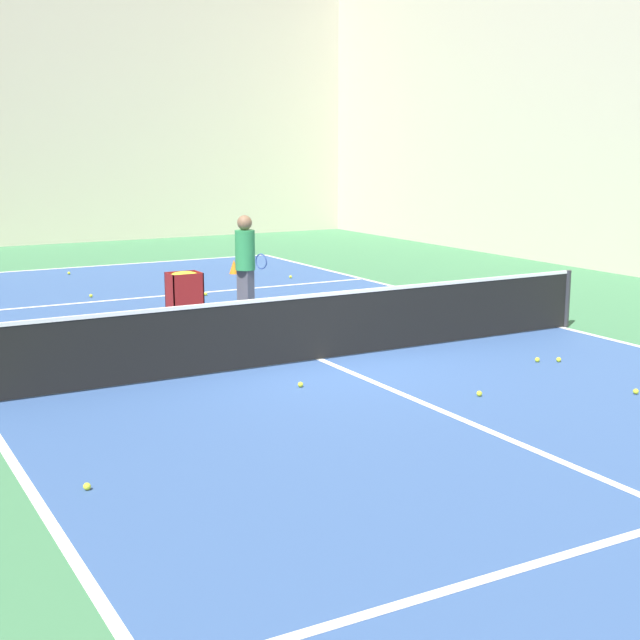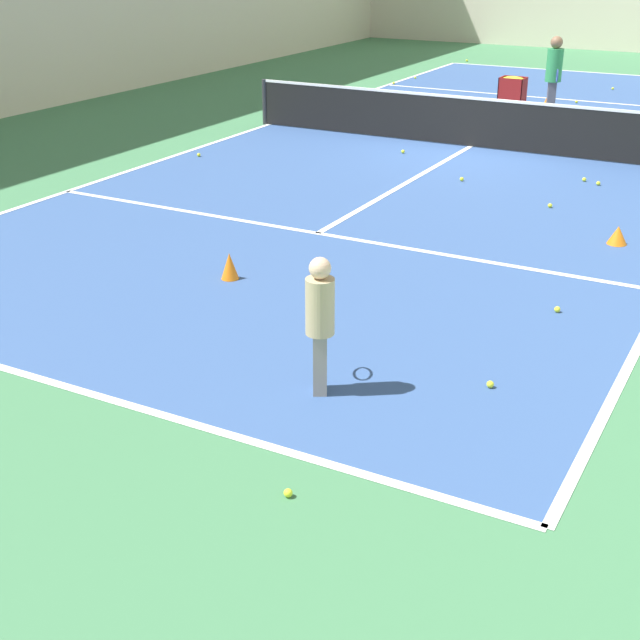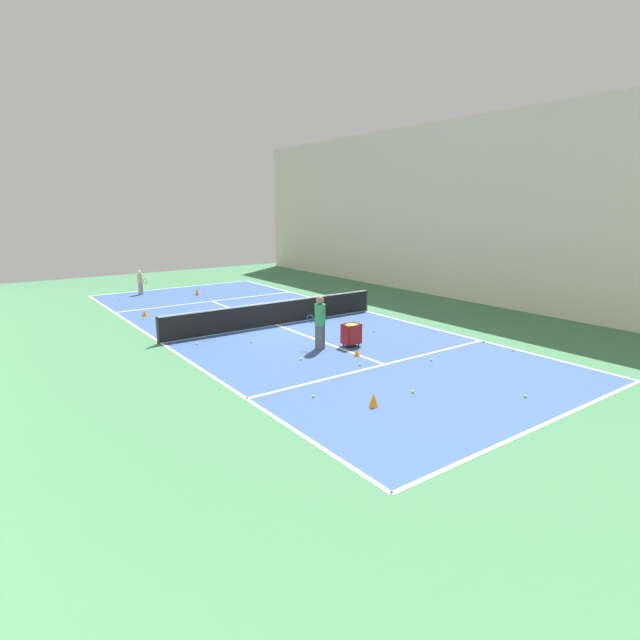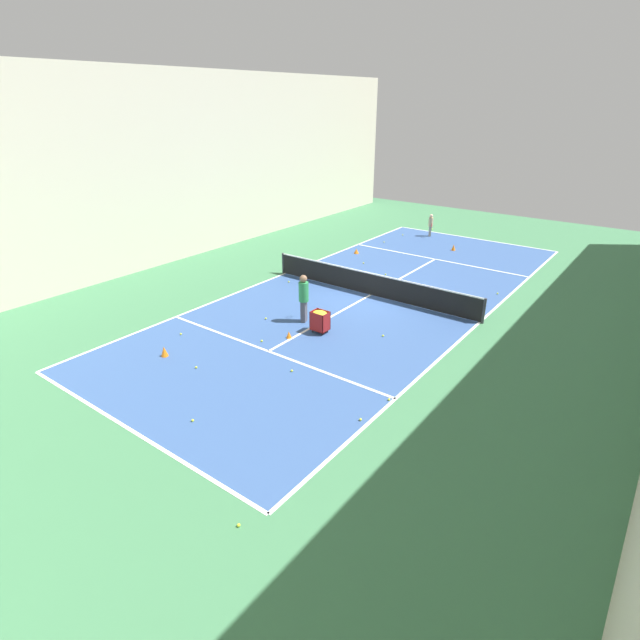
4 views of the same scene
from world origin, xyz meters
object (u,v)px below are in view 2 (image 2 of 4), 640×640
Objects in this scene: ball_cart at (513,87)px; training_cone_0 at (618,235)px; tennis_net at (472,121)px; player_near_baseline at (320,316)px; coach_at_net at (554,71)px; training_cone_1 at (547,101)px.

ball_cart is 2.97× the size of training_cone_0.
tennis_net is 7.36× the size of player_near_baseline.
coach_at_net is 7.51× the size of training_cone_1.
tennis_net is at bearing 128.42° from training_cone_0.
tennis_net is at bearing -16.04° from player_near_baseline.
coach_at_net reaches higher than player_near_baseline.
ball_cart is at bearing 115.52° from training_cone_0.
ball_cart is at bearing -17.65° from player_near_baseline.
training_cone_1 is at bearing 88.80° from tennis_net.
training_cone_1 is (-3.68, 9.91, -0.01)m from training_cone_0.
training_cone_0 is at bearing -51.58° from tennis_net.
player_near_baseline is 0.73× the size of coach_at_net.
ball_cart reaches higher than training_cone_1.
tennis_net is 5.16m from training_cone_1.
coach_at_net reaches higher than ball_cart.
training_cone_0 reaches higher than training_cone_1.
tennis_net is 40.40× the size of training_cone_1.
player_near_baseline reaches higher than training_cone_0.
tennis_net reaches higher than ball_cart.
coach_at_net reaches higher than tennis_net.
ball_cart is 1.23m from training_cone_1.
coach_at_net is at bearing 81.54° from tennis_net.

